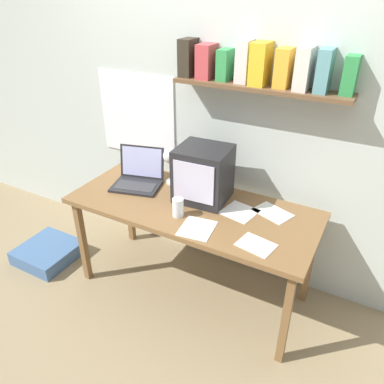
{
  "coord_description": "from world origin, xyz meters",
  "views": [
    {
      "loc": [
        1.01,
        -1.85,
        2.02
      ],
      "look_at": [
        0.0,
        0.0,
        0.83
      ],
      "focal_mm": 35.0,
      "sensor_mm": 36.0,
      "label": 1
    }
  ],
  "objects_px": {
    "laptop": "(139,175)",
    "loose_paper_near_laptop": "(197,228)",
    "printed_handout": "(272,213)",
    "crt_monitor": "(203,174)",
    "open_notebook": "(256,245)",
    "corner_desk": "(192,213)",
    "loose_paper_near_monitor": "(239,212)",
    "juice_glass": "(178,208)",
    "floor_cushion": "(48,252)",
    "desk_lamp": "(171,160)"
  },
  "relations": [
    {
      "from": "laptop",
      "to": "loose_paper_near_laptop",
      "type": "xyz_separation_m",
      "value": [
        0.64,
        -0.31,
        -0.06
      ]
    },
    {
      "from": "printed_handout",
      "to": "loose_paper_near_laptop",
      "type": "bearing_deg",
      "value": -131.72
    },
    {
      "from": "crt_monitor",
      "to": "open_notebook",
      "type": "height_order",
      "value": "crt_monitor"
    },
    {
      "from": "corner_desk",
      "to": "crt_monitor",
      "type": "height_order",
      "value": "crt_monitor"
    },
    {
      "from": "laptop",
      "to": "loose_paper_near_monitor",
      "type": "distance_m",
      "value": 0.79
    },
    {
      "from": "corner_desk",
      "to": "juice_glass",
      "type": "height_order",
      "value": "juice_glass"
    },
    {
      "from": "juice_glass",
      "to": "floor_cushion",
      "type": "height_order",
      "value": "juice_glass"
    },
    {
      "from": "laptop",
      "to": "open_notebook",
      "type": "relative_size",
      "value": 1.75
    },
    {
      "from": "floor_cushion",
      "to": "open_notebook",
      "type": "bearing_deg",
      "value": 2.17
    },
    {
      "from": "open_notebook",
      "to": "corner_desk",
      "type": "bearing_deg",
      "value": 158.55
    },
    {
      "from": "desk_lamp",
      "to": "loose_paper_near_laptop",
      "type": "height_order",
      "value": "desk_lamp"
    },
    {
      "from": "crt_monitor",
      "to": "printed_handout",
      "type": "distance_m",
      "value": 0.51
    },
    {
      "from": "loose_paper_near_laptop",
      "to": "open_notebook",
      "type": "bearing_deg",
      "value": 2.48
    },
    {
      "from": "corner_desk",
      "to": "loose_paper_near_laptop",
      "type": "bearing_deg",
      "value": -54.95
    },
    {
      "from": "loose_paper_near_monitor",
      "to": "floor_cushion",
      "type": "xyz_separation_m",
      "value": [
        -1.52,
        -0.34,
        -0.67
      ]
    },
    {
      "from": "loose_paper_near_laptop",
      "to": "printed_handout",
      "type": "distance_m",
      "value": 0.51
    },
    {
      "from": "juice_glass",
      "to": "printed_handout",
      "type": "xyz_separation_m",
      "value": [
        0.51,
        0.31,
        -0.05
      ]
    },
    {
      "from": "laptop",
      "to": "floor_cushion",
      "type": "height_order",
      "value": "laptop"
    },
    {
      "from": "open_notebook",
      "to": "floor_cushion",
      "type": "xyz_separation_m",
      "value": [
        -1.73,
        -0.07,
        -0.67
      ]
    },
    {
      "from": "loose_paper_near_laptop",
      "to": "open_notebook",
      "type": "distance_m",
      "value": 0.37
    },
    {
      "from": "juice_glass",
      "to": "open_notebook",
      "type": "height_order",
      "value": "juice_glass"
    },
    {
      "from": "loose_paper_near_laptop",
      "to": "desk_lamp",
      "type": "bearing_deg",
      "value": 136.64
    },
    {
      "from": "corner_desk",
      "to": "loose_paper_near_laptop",
      "type": "distance_m",
      "value": 0.28
    },
    {
      "from": "crt_monitor",
      "to": "printed_handout",
      "type": "height_order",
      "value": "crt_monitor"
    },
    {
      "from": "open_notebook",
      "to": "loose_paper_near_monitor",
      "type": "bearing_deg",
      "value": 127.71
    },
    {
      "from": "loose_paper_near_laptop",
      "to": "crt_monitor",
      "type": "bearing_deg",
      "value": 111.82
    },
    {
      "from": "corner_desk",
      "to": "juice_glass",
      "type": "distance_m",
      "value": 0.19
    },
    {
      "from": "loose_paper_near_laptop",
      "to": "floor_cushion",
      "type": "xyz_separation_m",
      "value": [
        -1.36,
        -0.05,
        -0.67
      ]
    },
    {
      "from": "crt_monitor",
      "to": "floor_cushion",
      "type": "height_order",
      "value": "crt_monitor"
    },
    {
      "from": "loose_paper_near_laptop",
      "to": "laptop",
      "type": "bearing_deg",
      "value": 154.49
    },
    {
      "from": "crt_monitor",
      "to": "laptop",
      "type": "bearing_deg",
      "value": -179.86
    },
    {
      "from": "desk_lamp",
      "to": "loose_paper_near_monitor",
      "type": "height_order",
      "value": "desk_lamp"
    },
    {
      "from": "loose_paper_near_monitor",
      "to": "corner_desk",
      "type": "bearing_deg",
      "value": -166.85
    },
    {
      "from": "corner_desk",
      "to": "juice_glass",
      "type": "bearing_deg",
      "value": -96.26
    },
    {
      "from": "laptop",
      "to": "open_notebook",
      "type": "bearing_deg",
      "value": -30.85
    },
    {
      "from": "crt_monitor",
      "to": "printed_handout",
      "type": "xyz_separation_m",
      "value": [
        0.48,
        0.04,
        -0.18
      ]
    },
    {
      "from": "loose_paper_near_laptop",
      "to": "printed_handout",
      "type": "bearing_deg",
      "value": 48.28
    },
    {
      "from": "loose_paper_near_laptop",
      "to": "floor_cushion",
      "type": "relative_size",
      "value": 0.56
    },
    {
      "from": "laptop",
      "to": "floor_cushion",
      "type": "bearing_deg",
      "value": -168.72
    },
    {
      "from": "loose_paper_near_monitor",
      "to": "open_notebook",
      "type": "xyz_separation_m",
      "value": [
        0.21,
        -0.28,
        0.0
      ]
    },
    {
      "from": "laptop",
      "to": "juice_glass",
      "type": "bearing_deg",
      "value": -41.6
    },
    {
      "from": "corner_desk",
      "to": "floor_cushion",
      "type": "relative_size",
      "value": 3.81
    },
    {
      "from": "corner_desk",
      "to": "open_notebook",
      "type": "relative_size",
      "value": 7.34
    },
    {
      "from": "corner_desk",
      "to": "floor_cushion",
      "type": "xyz_separation_m",
      "value": [
        -1.21,
        -0.27,
        -0.61
      ]
    },
    {
      "from": "crt_monitor",
      "to": "floor_cushion",
      "type": "distance_m",
      "value": 1.54
    },
    {
      "from": "desk_lamp",
      "to": "floor_cushion",
      "type": "distance_m",
      "value": 1.37
    },
    {
      "from": "desk_lamp",
      "to": "juice_glass",
      "type": "bearing_deg",
      "value": -67.15
    },
    {
      "from": "juice_glass",
      "to": "corner_desk",
      "type": "bearing_deg",
      "value": 83.74
    },
    {
      "from": "loose_paper_near_laptop",
      "to": "floor_cushion",
      "type": "bearing_deg",
      "value": -177.92
    },
    {
      "from": "open_notebook",
      "to": "desk_lamp",
      "type": "bearing_deg",
      "value": 154.43
    }
  ]
}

